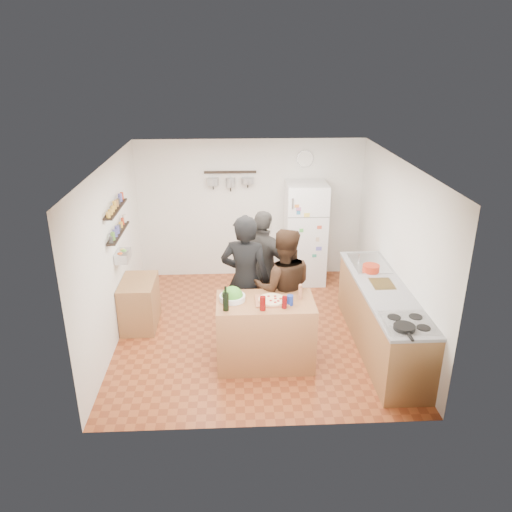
{
  "coord_description": "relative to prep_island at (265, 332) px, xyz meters",
  "views": [
    {
      "loc": [
        -0.33,
        -6.5,
        3.8
      ],
      "look_at": [
        0.0,
        0.1,
        1.15
      ],
      "focal_mm": 35.0,
      "sensor_mm": 36.0,
      "label": 1
    }
  ],
  "objects": [
    {
      "name": "wine_bottle",
      "position": [
        -0.5,
        -0.22,
        0.57
      ],
      "size": [
        0.08,
        0.08,
        0.23
      ],
      "primitive_type": "cylinder",
      "color": "black",
      "rests_on": "prep_island"
    },
    {
      "name": "wine_glass_far",
      "position": [
        0.22,
        -0.2,
        0.53
      ],
      "size": [
        0.06,
        0.06,
        0.15
      ],
      "primitive_type": "cylinder",
      "color": "#55070A",
      "rests_on": "prep_island"
    },
    {
      "name": "skillet",
      "position": [
        1.53,
        -0.8,
        0.49
      ],
      "size": [
        0.25,
        0.25,
        0.05
      ],
      "primitive_type": "cylinder",
      "color": "black",
      "rests_on": "stove_top"
    },
    {
      "name": "person_center",
      "position": [
        0.28,
        0.47,
        0.4
      ],
      "size": [
        0.85,
        0.68,
        1.71
      ],
      "primitive_type": "imported",
      "rotation": [
        0.0,
        0.0,
        3.11
      ],
      "color": "black",
      "rests_on": "floor"
    },
    {
      "name": "spice_shelf_lower",
      "position": [
        -2.0,
        1.04,
        1.04
      ],
      "size": [
        0.12,
        1.0,
        0.02
      ],
      "primitive_type": "cube",
      "color": "black",
      "rests_on": "left_wall"
    },
    {
      "name": "room_shell",
      "position": [
        -0.07,
        1.23,
        0.79
      ],
      "size": [
        4.2,
        4.2,
        4.2
      ],
      "color": "brown",
      "rests_on": "ground"
    },
    {
      "name": "pizza_board",
      "position": [
        0.08,
        -0.02,
        0.47
      ],
      "size": [
        0.42,
        0.34,
        0.02
      ],
      "primitive_type": "cube",
      "color": "#985737",
      "rests_on": "prep_island"
    },
    {
      "name": "wine_glass_near",
      "position": [
        -0.05,
        -0.24,
        0.55
      ],
      "size": [
        0.07,
        0.07,
        0.18
      ],
      "primitive_type": "cylinder",
      "color": "#5C0907",
      "rests_on": "prep_island"
    },
    {
      "name": "stove_top",
      "position": [
        1.63,
        -0.66,
        0.46
      ],
      "size": [
        0.6,
        0.62,
        0.02
      ],
      "primitive_type": "cube",
      "color": "white",
      "rests_on": "counter_run"
    },
    {
      "name": "pot_rack",
      "position": [
        -0.42,
        2.84,
        1.49
      ],
      "size": [
        0.9,
        0.04,
        0.04
      ],
      "primitive_type": "cube",
      "color": "black",
      "rests_on": "back_wall"
    },
    {
      "name": "pizza",
      "position": [
        0.08,
        -0.02,
        0.48
      ],
      "size": [
        0.34,
        0.34,
        0.02
      ],
      "primitive_type": "cylinder",
      "color": "beige",
      "rests_on": "pizza_board"
    },
    {
      "name": "fridge",
      "position": [
        0.88,
        2.59,
        0.45
      ],
      "size": [
        0.7,
        0.68,
        1.8
      ],
      "primitive_type": "cube",
      "color": "white",
      "rests_on": "floor"
    },
    {
      "name": "pepper_mill",
      "position": [
        0.45,
        0.05,
        0.53
      ],
      "size": [
        0.05,
        0.05,
        0.16
      ],
      "primitive_type": "cylinder",
      "color": "#AB6847",
      "rests_on": "prep_island"
    },
    {
      "name": "counter_run",
      "position": [
        1.63,
        0.29,
        -0.01
      ],
      "size": [
        0.63,
        2.63,
        0.9
      ],
      "primitive_type": "cube",
      "color": "#9E7042",
      "rests_on": "floor"
    },
    {
      "name": "person_left",
      "position": [
        -0.24,
        0.59,
        0.48
      ],
      "size": [
        0.77,
        0.59,
        1.88
      ],
      "primitive_type": "imported",
      "rotation": [
        0.0,
        0.0,
        2.92
      ],
      "color": "black",
      "rests_on": "floor"
    },
    {
      "name": "produce_basket",
      "position": [
        -1.97,
        1.04,
        0.69
      ],
      "size": [
        0.18,
        0.35,
        0.14
      ],
      "primitive_type": "cube",
      "color": "silver",
      "rests_on": "left_wall"
    },
    {
      "name": "person_back",
      "position": [
        0.04,
        1.07,
        0.43
      ],
      "size": [
        1.11,
        0.91,
        1.77
      ],
      "primitive_type": "imported",
      "rotation": [
        0.0,
        0.0,
        2.59
      ],
      "color": "#2B2926",
      "rests_on": "floor"
    },
    {
      "name": "wall_clock",
      "position": [
        0.88,
        2.92,
        1.69
      ],
      "size": [
        0.3,
        0.03,
        0.3
      ],
      "primitive_type": "cylinder",
      "rotation": [
        1.57,
        0.0,
        0.0
      ],
      "color": "silver",
      "rests_on": "back_wall"
    },
    {
      "name": "spice_shelf_upper",
      "position": [
        -2.0,
        1.04,
        1.4
      ],
      "size": [
        0.12,
        1.0,
        0.02
      ],
      "primitive_type": "cube",
      "color": "black",
      "rests_on": "left_wall"
    },
    {
      "name": "red_bowl",
      "position": [
        1.58,
        0.83,
        0.52
      ],
      "size": [
        0.24,
        0.24,
        0.1
      ],
      "primitive_type": "cylinder",
      "color": "#B42B14",
      "rests_on": "counter_run"
    },
    {
      "name": "side_table",
      "position": [
        -1.81,
        1.09,
        -0.09
      ],
      "size": [
        0.5,
        0.8,
        0.73
      ],
      "primitive_type": "cube",
      "color": "#9D6E42",
      "rests_on": "floor"
    },
    {
      "name": "salt_canister",
      "position": [
        0.3,
        -0.12,
        0.52
      ],
      "size": [
        0.08,
        0.08,
        0.13
      ],
      "primitive_type": "cylinder",
      "color": "navy",
      "rests_on": "prep_island"
    },
    {
      "name": "salad_bowl",
      "position": [
        -0.42,
        0.05,
        0.49
      ],
      "size": [
        0.33,
        0.33,
        0.07
      ],
      "primitive_type": "cylinder",
      "color": "silver",
      "rests_on": "prep_island"
    },
    {
      "name": "cutting_board",
      "position": [
        1.63,
        0.42,
        0.46
      ],
      "size": [
        0.3,
        0.4,
        0.02
      ],
      "primitive_type": "cube",
      "color": "olive",
      "rests_on": "counter_run"
    },
    {
      "name": "sink",
      "position": [
        1.63,
        1.14,
        0.46
      ],
      "size": [
        0.5,
        0.8,
        0.03
      ],
      "primitive_type": "cube",
      "color": "silver",
      "rests_on": "counter_run"
    },
    {
      "name": "prep_island",
      "position": [
        0.0,
        0.0,
        0.0
      ],
      "size": [
        1.25,
        0.72,
        0.91
      ],
      "primitive_type": "cube",
      "color": "#986038",
      "rests_on": "floor"
    }
  ]
}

